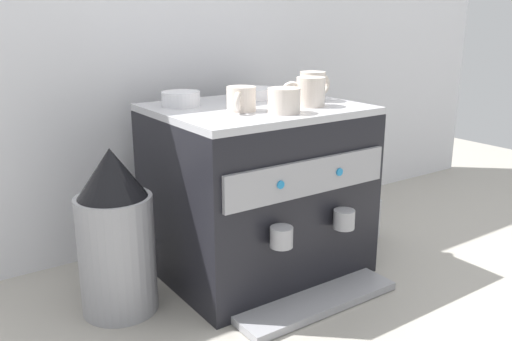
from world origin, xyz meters
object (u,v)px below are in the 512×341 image
object	(u,v)px
ceramic_bowl_1	(181,99)
ceramic_cup_2	(284,100)
coffee_grinder	(116,235)
ceramic_cup_1	(309,92)
ceramic_cup_3	(241,99)
ceramic_cup_0	(314,86)
milk_pitcher	(368,217)
ceramic_bowl_0	(251,93)
espresso_machine	(257,190)

from	to	relation	value
ceramic_bowl_1	ceramic_cup_2	bearing A→B (deg)	-55.97
ceramic_bowl_1	coffee_grinder	bearing A→B (deg)	-156.40
ceramic_cup_1	ceramic_cup_3	xyz separation A→B (m)	(-0.19, 0.04, -0.01)
ceramic_bowl_1	ceramic_cup_0	bearing A→B (deg)	-20.60
ceramic_cup_3	milk_pitcher	xyz separation A→B (m)	(0.53, 0.03, -0.45)
ceramic_cup_0	ceramic_bowl_0	world-z (taller)	ceramic_cup_0
espresso_machine	ceramic_bowl_0	bearing A→B (deg)	63.01
ceramic_cup_1	milk_pitcher	world-z (taller)	ceramic_cup_1
ceramic_cup_0	coffee_grinder	xyz separation A→B (m)	(-0.60, 0.03, -0.32)
ceramic_cup_2	coffee_grinder	distance (m)	0.53
espresso_machine	ceramic_bowl_1	bearing A→B (deg)	146.44
ceramic_bowl_0	milk_pitcher	world-z (taller)	ceramic_bowl_0
espresso_machine	ceramic_cup_3	distance (m)	0.29
espresso_machine	ceramic_bowl_0	world-z (taller)	ceramic_bowl_0
ceramic_cup_3	coffee_grinder	xyz separation A→B (m)	(-0.34, 0.05, -0.31)
ceramic_cup_0	ceramic_bowl_0	xyz separation A→B (m)	(-0.12, 0.14, -0.03)
espresso_machine	ceramic_cup_1	size ratio (longest dim) A/B	4.92
espresso_machine	coffee_grinder	world-z (taller)	espresso_machine
espresso_machine	ceramic_cup_1	distance (m)	0.32
ceramic_cup_2	espresso_machine	bearing A→B (deg)	86.65
ceramic_bowl_0	ceramic_bowl_1	bearing A→B (deg)	-178.73
ceramic_bowl_0	coffee_grinder	distance (m)	0.57
ceramic_cup_3	milk_pitcher	world-z (taller)	ceramic_cup_3
ceramic_cup_0	milk_pitcher	xyz separation A→B (m)	(0.26, 0.01, -0.46)
ceramic_cup_1	milk_pitcher	size ratio (longest dim) A/B	0.89
ceramic_cup_1	ceramic_cup_3	size ratio (longest dim) A/B	1.19
milk_pitcher	ceramic_cup_0	bearing A→B (deg)	-178.74
espresso_machine	ceramic_cup_2	distance (m)	0.30
ceramic_bowl_0	coffee_grinder	world-z (taller)	ceramic_bowl_0
ceramic_cup_2	ceramic_cup_3	distance (m)	0.11
ceramic_bowl_1	espresso_machine	bearing A→B (deg)	-33.56
espresso_machine	milk_pitcher	bearing A→B (deg)	-1.81
ceramic_bowl_0	milk_pitcher	size ratio (longest dim) A/B	1.00
espresso_machine	ceramic_bowl_0	distance (m)	0.29
ceramic_cup_0	ceramic_bowl_0	distance (m)	0.19
ceramic_cup_0	ceramic_cup_1	xyz separation A→B (m)	(-0.07, -0.07, -0.00)
ceramic_bowl_0	ceramic_cup_3	bearing A→B (deg)	-130.68
ceramic_cup_1	ceramic_bowl_0	xyz separation A→B (m)	(-0.05, 0.21, -0.02)
coffee_grinder	milk_pitcher	world-z (taller)	coffee_grinder
ceramic_cup_0	milk_pitcher	world-z (taller)	ceramic_cup_0
ceramic_cup_2	coffee_grinder	bearing A→B (deg)	161.82
ceramic_cup_3	ceramic_bowl_1	bearing A→B (deg)	118.46
espresso_machine	ceramic_bowl_1	distance (m)	0.33
ceramic_cup_3	milk_pitcher	size ratio (longest dim) A/B	0.75
ceramic_bowl_1	coffee_grinder	distance (m)	0.40
ceramic_cup_0	ceramic_cup_3	size ratio (longest dim) A/B	1.22
espresso_machine	ceramic_cup_2	world-z (taller)	ceramic_cup_2
ceramic_cup_0	coffee_grinder	bearing A→B (deg)	177.55
espresso_machine	milk_pitcher	world-z (taller)	espresso_machine
ceramic_cup_1	ceramic_bowl_1	world-z (taller)	ceramic_cup_1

